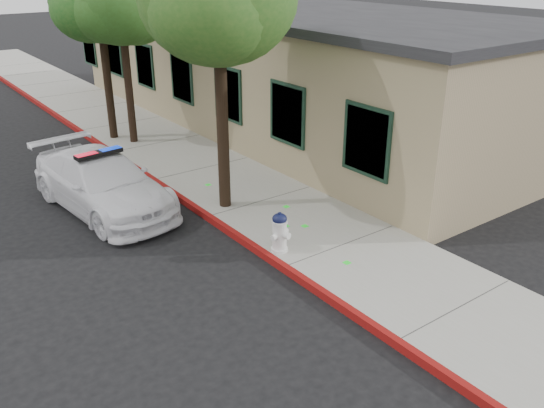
{
  "coord_description": "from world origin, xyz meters",
  "views": [
    {
      "loc": [
        -6.14,
        -7.94,
        5.96
      ],
      "look_at": [
        0.79,
        1.48,
        0.81
      ],
      "focal_mm": 37.77,
      "sensor_mm": 36.0,
      "label": 1
    }
  ],
  "objects": [
    {
      "name": "fire_hydrant",
      "position": [
        0.35,
        0.6,
        0.59
      ],
      "size": [
        0.51,
        0.44,
        0.88
      ],
      "rotation": [
        0.0,
        0.0,
        0.28
      ],
      "color": "white",
      "rests_on": "sidewalk"
    },
    {
      "name": "police_car",
      "position": [
        -1.69,
        5.22,
        0.71
      ],
      "size": [
        2.52,
        5.07,
        1.54
      ],
      "rotation": [
        0.0,
        0.0,
        0.11
      ],
      "color": "white",
      "rests_on": "ground"
    },
    {
      "name": "clapboard_building",
      "position": [
        6.69,
        9.0,
        2.13
      ],
      "size": [
        7.3,
        20.89,
        4.24
      ],
      "color": "#998164",
      "rests_on": "ground"
    },
    {
      "name": "ground",
      "position": [
        0.0,
        0.0,
        0.0
      ],
      "size": [
        120.0,
        120.0,
        0.0
      ],
      "primitive_type": "plane",
      "color": "black",
      "rests_on": "ground"
    },
    {
      "name": "street_tree_mid",
      "position": [
        1.08,
        9.68,
        4.41
      ],
      "size": [
        3.23,
        2.96,
        5.64
      ],
      "rotation": [
        0.0,
        0.0,
        -0.41
      ],
      "color": "black",
      "rests_on": "sidewalk"
    },
    {
      "name": "street_tree_near",
      "position": [
        0.71,
        3.32,
        4.94
      ],
      "size": [
        3.58,
        3.51,
        6.42
      ],
      "rotation": [
        0.0,
        0.0,
        0.13
      ],
      "color": "black",
      "rests_on": "sidewalk"
    },
    {
      "name": "street_tree_far",
      "position": [
        0.73,
        10.46,
        4.44
      ],
      "size": [
        3.28,
        3.02,
        5.71
      ],
      "rotation": [
        0.0,
        0.0,
        -0.28
      ],
      "color": "black",
      "rests_on": "sidewalk"
    },
    {
      "name": "sidewalk",
      "position": [
        1.6,
        3.0,
        0.07
      ],
      "size": [
        3.2,
        60.0,
        0.15
      ],
      "primitive_type": "cube",
      "color": "gray",
      "rests_on": "ground"
    },
    {
      "name": "red_curb",
      "position": [
        0.06,
        3.0,
        0.08
      ],
      "size": [
        0.14,
        60.0,
        0.16
      ],
      "primitive_type": "cube",
      "color": "maroon",
      "rests_on": "ground"
    }
  ]
}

